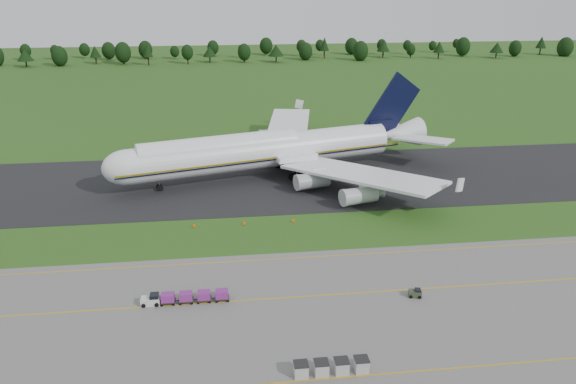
{
  "coord_description": "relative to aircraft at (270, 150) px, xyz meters",
  "views": [
    {
      "loc": [
        -6.06,
        -91.84,
        43.65
      ],
      "look_at": [
        5.49,
        2.0,
        7.16
      ],
      "focal_mm": 35.0,
      "sensor_mm": 36.0,
      "label": 1
    }
  ],
  "objects": [
    {
      "name": "apron_markings",
      "position": [
        -4.85,
        -58.55,
        -6.26
      ],
      "size": [
        300.0,
        30.2,
        0.01
      ],
      "color": "#CA940B",
      "rests_on": "apron"
    },
    {
      "name": "edge_markers",
      "position": [
        -7.32,
        -27.19,
        -6.05
      ],
      "size": [
        19.06,
        0.3,
        0.6
      ],
      "color": "#EB5F07",
      "rests_on": "ground"
    },
    {
      "name": "baggage_train",
      "position": [
        -17.21,
        -52.99,
        -5.45
      ],
      "size": [
        12.43,
        1.59,
        1.53
      ],
      "color": "silver",
      "rests_on": "apron"
    },
    {
      "name": "tree_line",
      "position": [
        12.45,
        188.06,
        -0.49
      ],
      "size": [
        525.95,
        21.89,
        11.87
      ],
      "color": "black",
      "rests_on": "ground"
    },
    {
      "name": "taxiway",
      "position": [
        -4.85,
        -3.57,
        -6.28
      ],
      "size": [
        300.0,
        40.0,
        0.08
      ],
      "primitive_type": "cube",
      "color": "black",
      "rests_on": "ground"
    },
    {
      "name": "utility_cart",
      "position": [
        16.04,
        -55.55,
        -5.78
      ],
      "size": [
        1.98,
        1.43,
        0.99
      ],
      "color": "#313A28",
      "rests_on": "apron"
    },
    {
      "name": "apron",
      "position": [
        -4.85,
        -65.57,
        -6.29
      ],
      "size": [
        300.0,
        52.0,
        0.06
      ],
      "primitive_type": "cube",
      "color": "#62625E",
      "rests_on": "ground"
    },
    {
      "name": "uld_row",
      "position": [
        0.7,
        -70.62,
        -5.41
      ],
      "size": [
        8.91,
        1.71,
        1.69
      ],
      "color": "#ABABAB",
      "rests_on": "apron"
    },
    {
      "name": "ground",
      "position": [
        -4.85,
        -31.57,
        -6.32
      ],
      "size": [
        600.0,
        600.0,
        0.0
      ],
      "primitive_type": "plane",
      "color": "#264C17",
      "rests_on": "ground"
    },
    {
      "name": "aircraft",
      "position": [
        0.0,
        0.0,
        0.0
      ],
      "size": [
        78.75,
        74.2,
        22.13
      ],
      "color": "white",
      "rests_on": "ground"
    }
  ]
}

